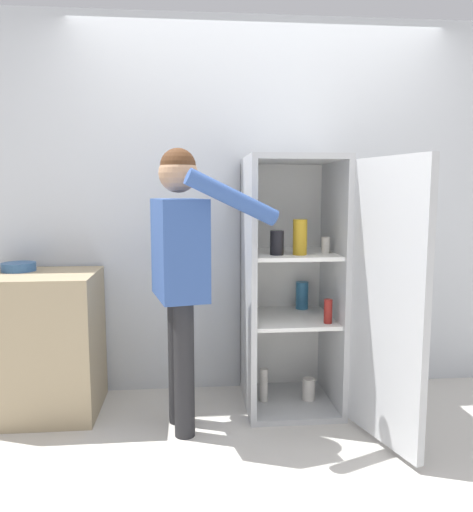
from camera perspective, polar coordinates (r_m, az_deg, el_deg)
The scene contains 6 objects.
ground_plane at distance 2.87m, azimuth 5.22°, elevation -21.51°, with size 12.00×12.00×0.00m, color beige.
wall_back at distance 3.49m, azimuth 2.51°, elevation 5.51°, with size 7.00×0.06×2.55m.
refrigerator at distance 3.15m, azimuth 8.13°, elevation -3.47°, with size 0.80×1.19×1.60m.
person at distance 2.83m, azimuth -6.37°, elevation -0.06°, with size 0.72×0.59×1.63m.
counter at distance 3.39m, azimuth -21.39°, elevation -9.31°, with size 0.70×0.57×0.89m.
bowl at distance 3.43m, azimuth -23.64°, elevation -1.15°, with size 0.21×0.21×0.05m.
Camera 1 is at (-0.48, -2.47, 1.38)m, focal length 35.00 mm.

